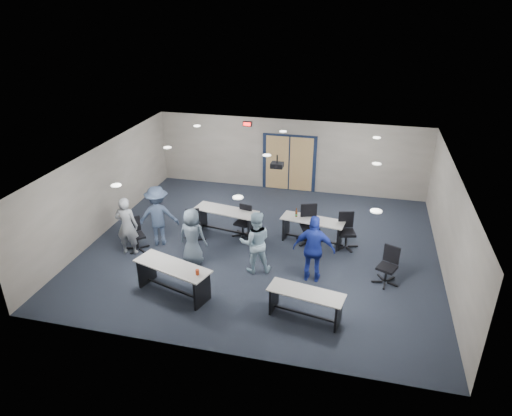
% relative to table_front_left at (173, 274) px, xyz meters
% --- Properties ---
extents(floor, '(10.00, 10.00, 0.00)m').
position_rel_table_front_left_xyz_m(floor, '(1.61, 2.76, -0.55)').
color(floor, '#1B212C').
rests_on(floor, ground).
extents(back_wall, '(10.00, 0.04, 2.70)m').
position_rel_table_front_left_xyz_m(back_wall, '(1.61, 7.26, 0.80)').
color(back_wall, gray).
rests_on(back_wall, floor).
extents(front_wall, '(10.00, 0.04, 2.70)m').
position_rel_table_front_left_xyz_m(front_wall, '(1.61, -1.74, 0.80)').
color(front_wall, gray).
rests_on(front_wall, floor).
extents(left_wall, '(0.04, 9.00, 2.70)m').
position_rel_table_front_left_xyz_m(left_wall, '(-3.39, 2.76, 0.80)').
color(left_wall, gray).
rests_on(left_wall, floor).
extents(right_wall, '(0.04, 9.00, 2.70)m').
position_rel_table_front_left_xyz_m(right_wall, '(6.61, 2.76, 0.80)').
color(right_wall, gray).
rests_on(right_wall, floor).
extents(ceiling, '(10.00, 9.00, 0.04)m').
position_rel_table_front_left_xyz_m(ceiling, '(1.61, 2.76, 2.15)').
color(ceiling, white).
rests_on(ceiling, back_wall).
extents(double_door, '(2.00, 0.07, 2.20)m').
position_rel_table_front_left_xyz_m(double_door, '(1.61, 7.23, 0.50)').
color(double_door, '#101A32').
rests_on(double_door, back_wall).
extents(exit_sign, '(0.32, 0.07, 0.18)m').
position_rel_table_front_left_xyz_m(exit_sign, '(0.01, 7.21, 1.90)').
color(exit_sign, black).
rests_on(exit_sign, back_wall).
extents(ceiling_projector, '(0.35, 0.32, 0.37)m').
position_rel_table_front_left_xyz_m(ceiling_projector, '(1.91, 3.26, 1.85)').
color(ceiling_projector, black).
rests_on(ceiling_projector, ceiling).
extents(ceiling_can_lights, '(6.24, 5.74, 0.02)m').
position_rel_table_front_left_xyz_m(ceiling_can_lights, '(1.61, 3.01, 2.12)').
color(ceiling_can_lights, white).
rests_on(ceiling_can_lights, ceiling).
extents(table_front_left, '(2.10, 1.23, 0.94)m').
position_rel_table_front_left_xyz_m(table_front_left, '(0.00, 0.00, 0.00)').
color(table_front_left, '#B4B1AA').
rests_on(table_front_left, floor).
extents(table_front_right, '(1.81, 0.88, 0.70)m').
position_rel_table_front_left_xyz_m(table_front_right, '(3.29, -0.17, -0.07)').
color(table_front_right, '#B4B1AA').
rests_on(table_front_right, floor).
extents(table_back_left, '(2.05, 0.98, 0.80)m').
position_rel_table_front_left_xyz_m(table_back_left, '(0.35, 3.32, -0.01)').
color(table_back_left, '#B4B1AA').
rests_on(table_back_left, floor).
extents(table_back_right, '(1.93, 0.90, 1.03)m').
position_rel_table_front_left_xyz_m(table_back_right, '(2.98, 3.39, -0.03)').
color(table_back_right, '#B4B1AA').
rests_on(table_back_right, floor).
extents(chair_back_a, '(0.82, 0.82, 0.98)m').
position_rel_table_front_left_xyz_m(chair_back_a, '(-0.46, 2.60, -0.06)').
color(chair_back_a, black).
rests_on(chair_back_a, floor).
extents(chair_back_b, '(0.73, 0.73, 0.98)m').
position_rel_table_front_left_xyz_m(chair_back_b, '(0.88, 3.25, -0.06)').
color(chair_back_b, black).
rests_on(chair_back_b, floor).
extents(chair_back_c, '(0.94, 0.94, 1.16)m').
position_rel_table_front_left_xyz_m(chair_back_c, '(2.92, 3.34, 0.03)').
color(chair_back_c, black).
rests_on(chair_back_c, floor).
extents(chair_back_d, '(0.83, 0.83, 1.06)m').
position_rel_table_front_left_xyz_m(chair_back_d, '(4.00, 3.29, -0.02)').
color(chair_back_d, black).
rests_on(chair_back_d, floor).
extents(chair_loose_left, '(0.86, 0.86, 0.96)m').
position_rel_table_front_left_xyz_m(chair_loose_left, '(-1.88, 1.75, -0.07)').
color(chair_loose_left, black).
rests_on(chair_loose_left, floor).
extents(chair_loose_right, '(0.83, 0.83, 1.00)m').
position_rel_table_front_left_xyz_m(chair_loose_right, '(5.11, 1.69, -0.05)').
color(chair_loose_right, black).
rests_on(chair_loose_right, floor).
extents(person_gray, '(0.68, 0.49, 1.74)m').
position_rel_table_front_left_xyz_m(person_gray, '(-2.02, 1.52, 0.31)').
color(person_gray, gray).
rests_on(person_gray, floor).
extents(person_plaid, '(0.84, 0.59, 1.62)m').
position_rel_table_front_left_xyz_m(person_plaid, '(-0.05, 1.49, 0.25)').
color(person_plaid, slate).
rests_on(person_plaid, floor).
extents(person_lightblue, '(1.00, 0.88, 1.73)m').
position_rel_table_front_left_xyz_m(person_lightblue, '(1.71, 1.49, 0.31)').
color(person_lightblue, '#A8CBDE').
rests_on(person_lightblue, floor).
extents(person_navy, '(1.08, 0.47, 1.83)m').
position_rel_table_front_left_xyz_m(person_navy, '(3.26, 1.41, 0.36)').
color(person_navy, '#1B2D99').
rests_on(person_navy, floor).
extents(person_back, '(1.34, 1.04, 1.83)m').
position_rel_table_front_left_xyz_m(person_back, '(-1.40, 2.24, 0.36)').
color(person_back, '#374663').
rests_on(person_back, floor).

